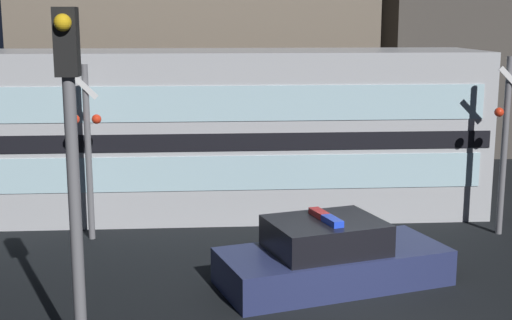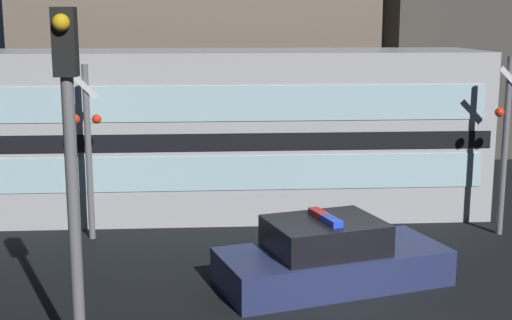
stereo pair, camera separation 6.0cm
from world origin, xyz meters
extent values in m
cube|color=#B7BABF|center=(-2.86, 7.52, 2.07)|extent=(14.30, 3.12, 4.15)
cube|color=black|center=(-2.86, 5.95, 2.07)|extent=(14.02, 0.03, 0.41)
cube|color=silver|center=(-2.86, 5.95, 1.33)|extent=(13.59, 0.02, 0.83)
cube|color=silver|center=(-2.86, 5.95, 2.99)|extent=(13.59, 0.02, 0.83)
cube|color=navy|center=(-0.34, 2.07, 0.34)|extent=(4.59, 2.95, 0.68)
cube|color=black|center=(-0.50, 2.02, 0.97)|extent=(2.41, 2.12, 0.58)
cube|color=blue|center=(-0.43, 1.76, 1.32)|extent=(0.35, 0.58, 0.12)
cube|color=red|center=(-0.58, 2.29, 1.32)|extent=(0.35, 0.58, 0.12)
cylinder|color=slate|center=(4.09, 4.96, 2.05)|extent=(0.14, 0.14, 4.11)
sphere|color=red|center=(3.86, 4.83, 2.87)|extent=(0.21, 0.21, 0.21)
cube|color=white|center=(4.09, 4.87, 3.61)|extent=(0.58, 0.03, 0.58)
cylinder|color=slate|center=(-5.32, 5.24, 1.98)|extent=(0.14, 0.14, 3.95)
sphere|color=red|center=(-5.55, 5.11, 2.77)|extent=(0.21, 0.21, 0.21)
sphere|color=red|center=(-5.08, 5.11, 2.77)|extent=(0.21, 0.21, 0.21)
cube|color=white|center=(-5.32, 5.15, 3.48)|extent=(0.58, 0.03, 0.58)
cylinder|color=slate|center=(-4.50, -0.99, 2.08)|extent=(0.17, 0.17, 4.17)
cube|color=black|center=(-4.50, -0.99, 4.62)|extent=(0.30, 0.30, 0.90)
sphere|color=gold|center=(-4.50, -1.18, 4.87)|extent=(0.23, 0.23, 0.23)
cube|color=#726656|center=(-2.98, 14.98, 3.58)|extent=(11.78, 5.75, 7.16)
cube|color=#47423D|center=(8.99, 16.59, 4.34)|extent=(10.16, 5.69, 8.68)
camera|label=1|loc=(-2.69, -10.57, 4.91)|focal=50.00mm
camera|label=2|loc=(-2.63, -10.57, 4.91)|focal=50.00mm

